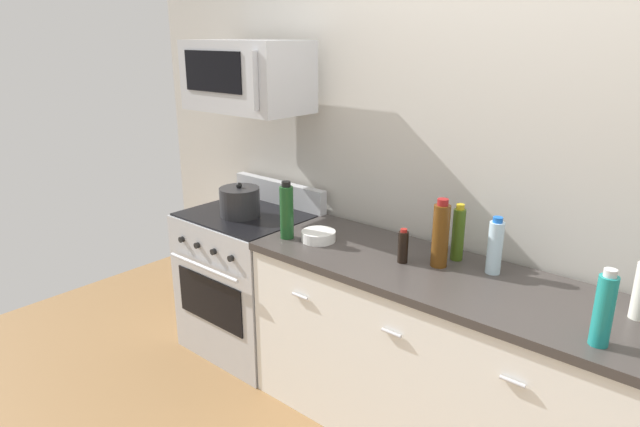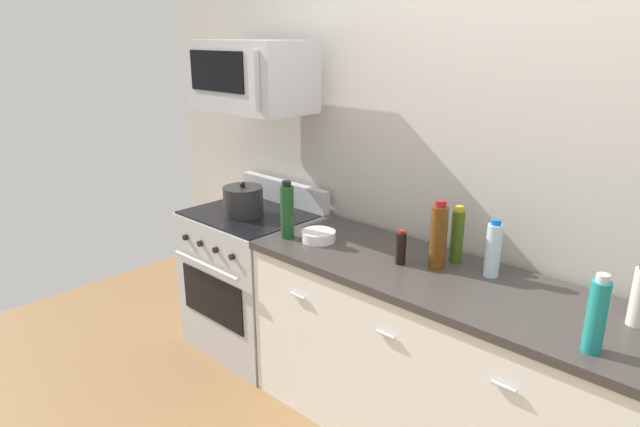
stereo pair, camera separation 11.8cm
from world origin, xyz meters
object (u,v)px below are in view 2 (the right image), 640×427
object	(u,v)px
bottle_olive_oil	(457,236)
range_oven	(253,279)
bottle_wine_green	(287,211)
bottle_soy_sauce_dark	(401,248)
bottle_wine_amber	(438,236)
bowl_white_ceramic	(318,236)
stockpot	(243,201)
bottle_water_clear	(493,249)
bottle_vinegar_white	(640,296)
microwave	(251,76)
bottle_sparkling_teal	(597,315)

from	to	relation	value
bottle_olive_oil	range_oven	bearing A→B (deg)	-171.93
bottle_wine_green	bottle_soy_sauce_dark	bearing A→B (deg)	10.40
bottle_wine_green	bottle_wine_amber	distance (m)	0.84
bowl_white_ceramic	stockpot	size ratio (longest dim) A/B	0.76
bottle_wine_amber	bottle_water_clear	xyz separation A→B (m)	(0.23, 0.09, -0.03)
bowl_white_ceramic	range_oven	bearing A→B (deg)	174.41
bottle_water_clear	stockpot	bearing A→B (deg)	-172.37
bottle_soy_sauce_dark	bottle_water_clear	xyz separation A→B (m)	(0.39, 0.17, 0.05)
bottle_olive_oil	bottle_vinegar_white	size ratio (longest dim) A/B	1.13
bottle_wine_amber	stockpot	bearing A→B (deg)	-175.03
bottle_water_clear	bowl_white_ceramic	bearing A→B (deg)	-166.44
microwave	bottle_water_clear	xyz separation A→B (m)	(1.53, 0.11, -0.70)
range_oven	bottle_vinegar_white	xyz separation A→B (m)	(2.15, 0.11, 0.57)
bowl_white_ceramic	stockpot	xyz separation A→B (m)	(-0.64, 0.01, 0.06)
bottle_sparkling_teal	bottle_soy_sauce_dark	xyz separation A→B (m)	(-0.94, 0.18, -0.06)
microwave	bottle_vinegar_white	bearing A→B (deg)	1.83
range_oven	bottle_wine_green	distance (m)	0.78
bottle_sparkling_teal	bottle_wine_amber	size ratio (longest dim) A/B	0.87
bottle_soy_sauce_dark	bottle_vinegar_white	size ratio (longest dim) A/B	0.68
microwave	bottle_soy_sauce_dark	distance (m)	1.37
bottle_sparkling_teal	stockpot	bearing A→B (deg)	176.09
bottle_wine_green	bottle_soy_sauce_dark	distance (m)	0.68
bottle_sparkling_teal	bottle_olive_oil	world-z (taller)	bottle_sparkling_teal
bottle_wine_amber	bottle_water_clear	bearing A→B (deg)	21.66
bottle_vinegar_white	bottle_water_clear	size ratio (longest dim) A/B	0.92
range_oven	bottle_sparkling_teal	world-z (taller)	bottle_sparkling_teal
range_oven	microwave	distance (m)	1.28
bowl_white_ceramic	stockpot	world-z (taller)	stockpot
bottle_olive_oil	bottle_vinegar_white	xyz separation A→B (m)	(0.82, -0.07, -0.02)
bottle_sparkling_teal	bottle_olive_oil	bearing A→B (deg)	153.16
microwave	bottle_wine_amber	size ratio (longest dim) A/B	2.22
bottle_sparkling_teal	bottle_water_clear	xyz separation A→B (m)	(-0.55, 0.35, -0.01)
bottle_soy_sauce_dark	bowl_white_ceramic	world-z (taller)	bottle_soy_sauce_dark
bottle_soy_sauce_dark	bottle_olive_oil	bearing A→B (deg)	48.33
bottle_soy_sauce_dark	stockpot	bearing A→B (deg)	-178.18
microwave	bottle_soy_sauce_dark	world-z (taller)	microwave
microwave	bottle_soy_sauce_dark	size ratio (longest dim) A/B	4.32
bottle_wine_green	stockpot	size ratio (longest dim) A/B	1.30
bottle_sparkling_teal	bottle_olive_oil	distance (m)	0.85
bottle_wine_green	bottle_wine_amber	size ratio (longest dim) A/B	0.95
range_oven	bottle_vinegar_white	bearing A→B (deg)	3.02
stockpot	bottle_water_clear	bearing A→B (deg)	7.63
range_oven	microwave	world-z (taller)	microwave
bottle_sparkling_teal	stockpot	distance (m)	2.09
range_oven	bottle_water_clear	xyz separation A→B (m)	(1.53, 0.15, 0.58)
bottle_vinegar_white	bottle_wine_green	bearing A→B (deg)	-171.40
bottle_sparkling_teal	bottle_water_clear	bearing A→B (deg)	147.88
bottle_wine_amber	bottle_vinegar_white	xyz separation A→B (m)	(0.85, 0.05, -0.04)
bottle_wine_green	bottle_sparkling_teal	distance (m)	1.61
bottle_sparkling_teal	bottle_vinegar_white	world-z (taller)	bottle_sparkling_teal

